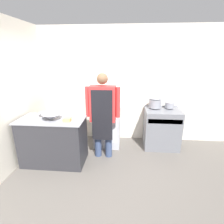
# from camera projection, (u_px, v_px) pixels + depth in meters

# --- Properties ---
(ground_plane) EXTENTS (14.00, 14.00, 0.00)m
(ground_plane) POSITION_uv_depth(u_px,v_px,m) (100.00, 185.00, 2.90)
(ground_plane) COLOR #5B5651
(wall_back) EXTENTS (8.00, 0.05, 2.70)m
(wall_back) POSITION_uv_depth(u_px,v_px,m) (110.00, 86.00, 4.21)
(wall_back) COLOR silver
(wall_back) RESTS_ON ground_plane
(wall_left) EXTENTS (0.05, 8.00, 2.70)m
(wall_left) POSITION_uv_depth(u_px,v_px,m) (25.00, 91.00, 3.57)
(wall_left) COLOR silver
(wall_left) RESTS_ON ground_plane
(prep_counter) EXTENTS (1.24, 0.66, 0.91)m
(prep_counter) POSITION_uv_depth(u_px,v_px,m) (54.00, 141.00, 3.41)
(prep_counter) COLOR #2D2D33
(prep_counter) RESTS_ON ground_plane
(stove) EXTENTS (0.77, 0.62, 0.91)m
(stove) POSITION_uv_depth(u_px,v_px,m) (161.00, 128.00, 4.02)
(stove) COLOR slate
(stove) RESTS_ON ground_plane
(fridge_unit) EXTENTS (0.59, 0.64, 0.89)m
(fridge_unit) POSITION_uv_depth(u_px,v_px,m) (108.00, 126.00, 4.14)
(fridge_unit) COLOR silver
(fridge_unit) RESTS_ON ground_plane
(person_cook) EXTENTS (0.68, 0.24, 1.74)m
(person_cook) POSITION_uv_depth(u_px,v_px,m) (103.00, 111.00, 3.43)
(person_cook) COLOR #38476B
(person_cook) RESTS_ON ground_plane
(mixing_bowl) EXTENTS (0.36, 0.36, 0.11)m
(mixing_bowl) POSITION_uv_depth(u_px,v_px,m) (52.00, 117.00, 3.23)
(mixing_bowl) COLOR gray
(mixing_bowl) RESTS_ON prep_counter
(small_bowl) EXTENTS (0.24, 0.24, 0.07)m
(small_bowl) POSITION_uv_depth(u_px,v_px,m) (45.00, 114.00, 3.41)
(small_bowl) COLOR gray
(small_bowl) RESTS_ON prep_counter
(plastic_tub) EXTENTS (0.13, 0.13, 0.06)m
(plastic_tub) POSITION_uv_depth(u_px,v_px,m) (67.00, 120.00, 3.13)
(plastic_tub) COLOR #D8B266
(plastic_tub) RESTS_ON prep_counter
(stock_pot) EXTENTS (0.27, 0.27, 0.24)m
(stock_pot) POSITION_uv_depth(u_px,v_px,m) (155.00, 102.00, 3.96)
(stock_pot) COLOR gray
(stock_pot) RESTS_ON stove
(sauce_pot) EXTENTS (0.19, 0.19, 0.13)m
(sauce_pot) POSITION_uv_depth(u_px,v_px,m) (170.00, 105.00, 3.95)
(sauce_pot) COLOR gray
(sauce_pot) RESTS_ON stove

